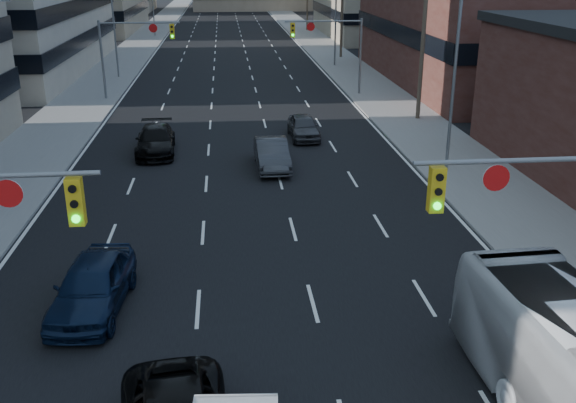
% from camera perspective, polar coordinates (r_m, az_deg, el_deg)
% --- Properties ---
extents(road_surface, '(18.00, 300.00, 0.02)m').
position_cam_1_polar(road_surface, '(136.04, -5.49, 16.22)').
color(road_surface, black).
rests_on(road_surface, ground).
extents(sidewalk_left, '(5.00, 300.00, 0.15)m').
position_cam_1_polar(sidewalk_left, '(136.46, -10.51, 16.02)').
color(sidewalk_left, slate).
rests_on(sidewalk_left, ground).
extents(sidewalk_right, '(5.00, 300.00, 0.15)m').
position_cam_1_polar(sidewalk_right, '(136.58, -0.46, 16.35)').
color(sidewalk_right, slate).
rests_on(sidewalk_right, ground).
extents(storefront_right_mid, '(20.00, 30.00, 9.00)m').
position_cam_1_polar(storefront_right_mid, '(61.16, 18.88, 14.23)').
color(storefront_right_mid, '#472119').
rests_on(storefront_right_mid, ground).
extents(signal_near_right, '(6.59, 0.33, 6.00)m').
position_cam_1_polar(signal_near_right, '(16.94, 23.66, -1.28)').
color(signal_near_right, slate).
rests_on(signal_near_right, ground).
extents(signal_far_left, '(6.09, 0.33, 6.00)m').
position_cam_1_polar(signal_far_left, '(51.47, -13.72, 13.51)').
color(signal_far_left, slate).
rests_on(signal_far_left, ground).
extents(signal_far_right, '(6.09, 0.33, 6.00)m').
position_cam_1_polar(signal_far_right, '(51.68, 3.92, 14.05)').
color(signal_far_right, slate).
rests_on(signal_far_right, ground).
extents(utility_pole_block, '(2.20, 0.28, 11.00)m').
position_cam_1_polar(utility_pole_block, '(43.83, 11.96, 14.45)').
color(utility_pole_block, '#4C3D2D').
rests_on(utility_pole_block, ground).
extents(utility_pole_midblock, '(2.20, 0.28, 11.00)m').
position_cam_1_polar(utility_pole_midblock, '(72.95, 4.84, 17.08)').
color(utility_pole_midblock, '#4C3D2D').
rests_on(utility_pole_midblock, ground).
extents(streetlight_left_mid, '(2.03, 0.22, 9.00)m').
position_cam_1_polar(streetlight_left_mid, '(61.63, -15.09, 15.17)').
color(streetlight_left_mid, slate).
rests_on(streetlight_left_mid, ground).
extents(streetlight_left_far, '(2.03, 0.22, 9.00)m').
position_cam_1_polar(streetlight_left_far, '(96.28, -11.85, 17.14)').
color(streetlight_left_far, slate).
rests_on(streetlight_left_far, ground).
extents(streetlight_right_near, '(2.03, 0.22, 9.00)m').
position_cam_1_polar(streetlight_right_near, '(32.99, 14.34, 11.09)').
color(streetlight_right_near, slate).
rests_on(streetlight_right_near, ground).
extents(streetlight_right_far, '(2.03, 0.22, 9.00)m').
position_cam_1_polar(streetlight_right_far, '(66.78, 4.12, 16.16)').
color(streetlight_right_far, slate).
rests_on(streetlight_right_far, ground).
extents(sedan_blue, '(2.36, 5.01, 1.66)m').
position_cam_1_polar(sedan_blue, '(20.69, -16.99, -7.13)').
color(sedan_blue, black).
rests_on(sedan_blue, ground).
extents(sedan_grey_center, '(1.72, 4.66, 1.52)m').
position_cam_1_polar(sedan_grey_center, '(33.33, -1.45, 4.24)').
color(sedan_grey_center, '#343436').
rests_on(sedan_grey_center, ground).
extents(sedan_black_far, '(2.34, 5.24, 1.49)m').
position_cam_1_polar(sedan_black_far, '(36.73, -11.69, 5.34)').
color(sedan_black_far, black).
rests_on(sedan_black_far, ground).
extents(sedan_grey_right, '(1.80, 4.24, 1.43)m').
position_cam_1_polar(sedan_grey_right, '(39.17, 1.38, 6.66)').
color(sedan_grey_right, '#38383B').
rests_on(sedan_grey_right, ground).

